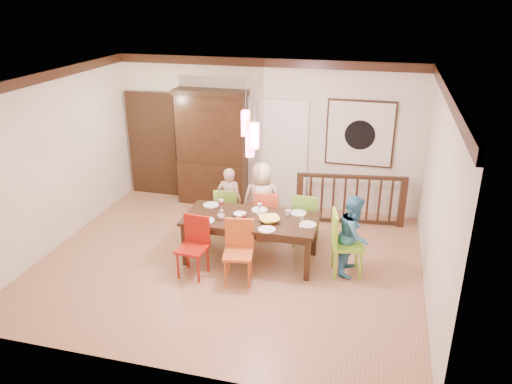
% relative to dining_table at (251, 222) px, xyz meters
% --- Properties ---
extents(floor, '(6.00, 6.00, 0.00)m').
position_rel_dining_table_xyz_m(floor, '(-0.31, -0.19, -0.67)').
color(floor, '#A2704E').
rests_on(floor, ground).
extents(ceiling, '(6.00, 6.00, 0.00)m').
position_rel_dining_table_xyz_m(ceiling, '(-0.31, -0.19, 2.23)').
color(ceiling, white).
rests_on(ceiling, wall_back).
extents(wall_back, '(6.00, 0.00, 6.00)m').
position_rel_dining_table_xyz_m(wall_back, '(-0.31, 2.31, 0.78)').
color(wall_back, beige).
rests_on(wall_back, floor).
extents(wall_left, '(0.00, 5.00, 5.00)m').
position_rel_dining_table_xyz_m(wall_left, '(-3.31, -0.19, 0.78)').
color(wall_left, beige).
rests_on(wall_left, floor).
extents(wall_right, '(0.00, 5.00, 5.00)m').
position_rel_dining_table_xyz_m(wall_right, '(2.69, -0.19, 0.78)').
color(wall_right, beige).
rests_on(wall_right, floor).
extents(crown_molding, '(6.00, 5.00, 0.16)m').
position_rel_dining_table_xyz_m(crown_molding, '(-0.31, -0.19, 2.15)').
color(crown_molding, black).
rests_on(crown_molding, wall_back).
extents(panel_door, '(1.04, 0.07, 2.24)m').
position_rel_dining_table_xyz_m(panel_door, '(-2.71, 2.26, 0.38)').
color(panel_door, black).
rests_on(panel_door, wall_back).
extents(white_doorway, '(0.97, 0.05, 2.22)m').
position_rel_dining_table_xyz_m(white_doorway, '(0.04, 2.27, 0.38)').
color(white_doorway, silver).
rests_on(white_doorway, wall_back).
extents(painting, '(1.25, 0.06, 1.25)m').
position_rel_dining_table_xyz_m(painting, '(1.49, 2.27, 0.93)').
color(painting, black).
rests_on(painting, wall_back).
extents(pendant_cluster, '(0.27, 0.21, 1.14)m').
position_rel_dining_table_xyz_m(pendant_cluster, '(0.00, -0.00, 1.44)').
color(pendant_cluster, '#FF4C68').
rests_on(pendant_cluster, ceiling).
extents(dining_table, '(2.11, 0.98, 0.75)m').
position_rel_dining_table_xyz_m(dining_table, '(0.00, 0.00, 0.00)').
color(dining_table, black).
rests_on(dining_table, floor).
extents(chair_far_left, '(0.46, 0.46, 0.88)m').
position_rel_dining_table_xyz_m(chair_far_left, '(-0.65, 0.81, -0.16)').
color(chair_far_left, '#87C93C').
rests_on(chair_far_left, floor).
extents(chair_far_mid, '(0.46, 0.46, 0.91)m').
position_rel_dining_table_xyz_m(chair_far_mid, '(0.07, 0.82, -0.15)').
color(chair_far_mid, '#D8502A').
rests_on(chair_far_mid, floor).
extents(chair_far_right, '(0.44, 0.44, 0.96)m').
position_rel_dining_table_xyz_m(chair_far_right, '(0.77, 0.77, -0.12)').
color(chair_far_right, '#669C2C').
rests_on(chair_far_right, floor).
extents(chair_near_left, '(0.45, 0.45, 0.93)m').
position_rel_dining_table_xyz_m(chair_near_left, '(-0.73, -0.68, -0.13)').
color(chair_near_left, '#9B170B').
rests_on(chair_near_left, floor).
extents(chair_near_mid, '(0.49, 0.49, 0.95)m').
position_rel_dining_table_xyz_m(chair_near_mid, '(-0.01, -0.68, -0.12)').
color(chair_near_mid, '#BE5520').
rests_on(chair_near_mid, floor).
extents(chair_end_right, '(0.55, 0.55, 1.03)m').
position_rel_dining_table_xyz_m(chair_end_right, '(1.53, -0.05, -0.08)').
color(chair_end_right, '#87D12C').
rests_on(chair_end_right, floor).
extents(china_hutch, '(1.46, 0.46, 2.31)m').
position_rel_dining_table_xyz_m(china_hutch, '(-1.35, 2.10, 0.49)').
color(china_hutch, black).
rests_on(china_hutch, floor).
extents(balustrade, '(2.00, 0.34, 0.96)m').
position_rel_dining_table_xyz_m(balustrade, '(1.43, 1.76, -0.17)').
color(balustrade, black).
rests_on(balustrade, floor).
extents(person_far_left, '(0.45, 0.30, 1.21)m').
position_rel_dining_table_xyz_m(person_far_left, '(-0.63, 0.90, -0.06)').
color(person_far_left, beige).
rests_on(person_far_left, floor).
extents(person_far_mid, '(0.75, 0.57, 1.38)m').
position_rel_dining_table_xyz_m(person_far_mid, '(-0.02, 0.83, 0.02)').
color(person_far_mid, beige).
rests_on(person_far_mid, floor).
extents(person_end_right, '(0.56, 0.67, 1.25)m').
position_rel_dining_table_xyz_m(person_end_right, '(1.61, 0.05, -0.04)').
color(person_end_right, teal).
rests_on(person_end_right, floor).
extents(serving_bowl, '(0.41, 0.41, 0.08)m').
position_rel_dining_table_xyz_m(serving_bowl, '(0.32, -0.08, 0.12)').
color(serving_bowl, '#F7E246').
rests_on(serving_bowl, dining_table).
extents(small_bowl, '(0.22, 0.22, 0.06)m').
position_rel_dining_table_xyz_m(small_bowl, '(-0.17, -0.01, 0.12)').
color(small_bowl, white).
rests_on(small_bowl, dining_table).
extents(cup_left, '(0.15, 0.15, 0.09)m').
position_rel_dining_table_xyz_m(cup_left, '(-0.43, -0.17, 0.13)').
color(cup_left, silver).
rests_on(cup_left, dining_table).
extents(cup_right, '(0.10, 0.10, 0.09)m').
position_rel_dining_table_xyz_m(cup_right, '(0.55, 0.23, 0.13)').
color(cup_right, silver).
rests_on(cup_right, dining_table).
extents(plate_far_left, '(0.26, 0.26, 0.01)m').
position_rel_dining_table_xyz_m(plate_far_left, '(-0.76, 0.29, 0.09)').
color(plate_far_left, white).
rests_on(plate_far_left, dining_table).
extents(plate_far_mid, '(0.26, 0.26, 0.01)m').
position_rel_dining_table_xyz_m(plate_far_mid, '(0.07, 0.30, 0.09)').
color(plate_far_mid, white).
rests_on(plate_far_mid, dining_table).
extents(plate_far_right, '(0.26, 0.26, 0.01)m').
position_rel_dining_table_xyz_m(plate_far_right, '(0.70, 0.34, 0.09)').
color(plate_far_right, white).
rests_on(plate_far_right, dining_table).
extents(plate_near_left, '(0.26, 0.26, 0.01)m').
position_rel_dining_table_xyz_m(plate_near_left, '(-0.64, -0.29, 0.09)').
color(plate_near_left, white).
rests_on(plate_near_left, dining_table).
extents(plate_near_mid, '(0.26, 0.26, 0.01)m').
position_rel_dining_table_xyz_m(plate_near_mid, '(0.35, -0.36, 0.09)').
color(plate_near_mid, white).
rests_on(plate_near_mid, dining_table).
extents(plate_end_right, '(0.26, 0.26, 0.01)m').
position_rel_dining_table_xyz_m(plate_end_right, '(0.91, -0.04, 0.09)').
color(plate_end_right, white).
rests_on(plate_end_right, dining_table).
extents(wine_glass_a, '(0.08, 0.08, 0.19)m').
position_rel_dining_table_xyz_m(wine_glass_a, '(-0.53, 0.14, 0.18)').
color(wine_glass_a, '#590C19').
rests_on(wine_glass_a, dining_table).
extents(wine_glass_b, '(0.08, 0.08, 0.19)m').
position_rel_dining_table_xyz_m(wine_glass_b, '(0.11, 0.14, 0.18)').
color(wine_glass_b, silver).
rests_on(wine_glass_b, dining_table).
extents(wine_glass_c, '(0.08, 0.08, 0.19)m').
position_rel_dining_table_xyz_m(wine_glass_c, '(-0.04, -0.26, 0.18)').
color(wine_glass_c, '#590C19').
rests_on(wine_glass_c, dining_table).
extents(wine_glass_d, '(0.08, 0.08, 0.19)m').
position_rel_dining_table_xyz_m(wine_glass_d, '(0.83, -0.12, 0.18)').
color(wine_glass_d, silver).
rests_on(wine_glass_d, dining_table).
extents(napkin, '(0.18, 0.14, 0.01)m').
position_rel_dining_table_xyz_m(napkin, '(-0.03, -0.33, 0.09)').
color(napkin, '#D83359').
rests_on(napkin, dining_table).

